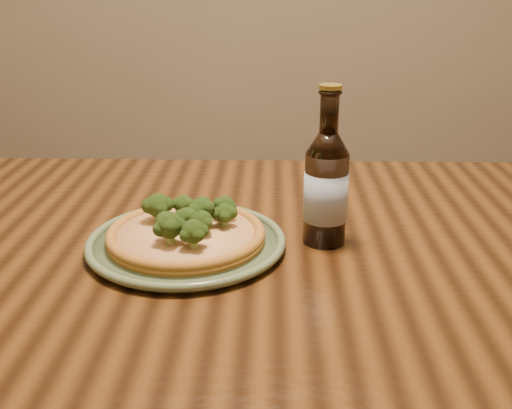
{
  "coord_description": "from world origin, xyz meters",
  "views": [
    {
      "loc": [
        0.05,
        -0.79,
        1.17
      ],
      "look_at": [
        0.03,
        0.09,
        0.82
      ],
      "focal_mm": 42.0,
      "sensor_mm": 36.0,
      "label": 1
    }
  ],
  "objects_px": {
    "plate": "(187,242)",
    "beer_bottle": "(326,187)",
    "table": "(241,291)",
    "pizza": "(187,232)"
  },
  "relations": [
    {
      "from": "plate",
      "to": "beer_bottle",
      "type": "bearing_deg",
      "value": 8.39
    },
    {
      "from": "beer_bottle",
      "to": "table",
      "type": "bearing_deg",
      "value": 158.03
    },
    {
      "from": "table",
      "to": "pizza",
      "type": "distance_m",
      "value": 0.15
    },
    {
      "from": "pizza",
      "to": "beer_bottle",
      "type": "relative_size",
      "value": 0.98
    },
    {
      "from": "beer_bottle",
      "to": "pizza",
      "type": "bearing_deg",
      "value": 164.85
    },
    {
      "from": "table",
      "to": "beer_bottle",
      "type": "relative_size",
      "value": 6.23
    },
    {
      "from": "plate",
      "to": "pizza",
      "type": "bearing_deg",
      "value": 38.19
    },
    {
      "from": "table",
      "to": "plate",
      "type": "relative_size",
      "value": 5.03
    },
    {
      "from": "table",
      "to": "plate",
      "type": "distance_m",
      "value": 0.14
    },
    {
      "from": "pizza",
      "to": "plate",
      "type": "bearing_deg",
      "value": -141.81
    }
  ]
}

